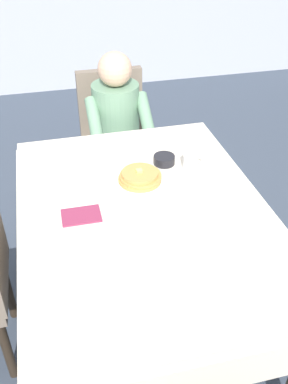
{
  "coord_description": "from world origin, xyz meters",
  "views": [
    {
      "loc": [
        -0.36,
        -1.46,
        1.91
      ],
      "look_at": [
        0.01,
        0.06,
        0.79
      ],
      "focal_mm": 40.12,
      "sensor_mm": 36.0,
      "label": 1
    }
  ],
  "objects_px": {
    "dining_table_main": "(145,225)",
    "knife_right_of_plate": "(178,180)",
    "plate_breakfast": "(139,182)",
    "bowl_butter": "(164,160)",
    "diner_person": "(117,123)",
    "syrup_pitcher": "(81,169)",
    "chair_diner": "(114,131)",
    "cup_coffee": "(191,161)",
    "spoon_near_edge": "(162,224)",
    "breakfast_stack": "(140,176)",
    "fork_left_of_plate": "(101,191)"
  },
  "relations": [
    {
      "from": "breakfast_stack",
      "to": "bowl_butter",
      "type": "relative_size",
      "value": 1.91
    },
    {
      "from": "syrup_pitcher",
      "to": "fork_left_of_plate",
      "type": "distance_m",
      "value": 0.18
    },
    {
      "from": "bowl_butter",
      "to": "knife_right_of_plate",
      "type": "xyz_separation_m",
      "value": [
        0.02,
        -0.17,
        -0.02
      ]
    },
    {
      "from": "breakfast_stack",
      "to": "chair_diner",
      "type": "bearing_deg",
      "value": 87.54
    },
    {
      "from": "breakfast_stack",
      "to": "fork_left_of_plate",
      "type": "bearing_deg",
      "value": -174.0
    },
    {
      "from": "fork_left_of_plate",
      "to": "spoon_near_edge",
      "type": "height_order",
      "value": "same"
    },
    {
      "from": "chair_diner",
      "to": "syrup_pitcher",
      "type": "distance_m",
      "value": 0.92
    },
    {
      "from": "diner_person",
      "to": "fork_left_of_plate",
      "type": "xyz_separation_m",
      "value": [
        -0.24,
        -0.83,
        0.07
      ]
    },
    {
      "from": "chair_diner",
      "to": "syrup_pitcher",
      "type": "relative_size",
      "value": 11.62
    },
    {
      "from": "diner_person",
      "to": "fork_left_of_plate",
      "type": "relative_size",
      "value": 6.22
    },
    {
      "from": "breakfast_stack",
      "to": "bowl_butter",
      "type": "bearing_deg",
      "value": 42.2
    },
    {
      "from": "dining_table_main",
      "to": "knife_right_of_plate",
      "type": "bearing_deg",
      "value": 40.78
    },
    {
      "from": "plate_breakfast",
      "to": "breakfast_stack",
      "type": "relative_size",
      "value": 1.34
    },
    {
      "from": "syrup_pitcher",
      "to": "diner_person",
      "type": "bearing_deg",
      "value": 65.24
    },
    {
      "from": "diner_person",
      "to": "cup_coffee",
      "type": "xyz_separation_m",
      "value": [
        0.24,
        -0.74,
        0.11
      ]
    },
    {
      "from": "diner_person",
      "to": "syrup_pitcher",
      "type": "xyz_separation_m",
      "value": [
        -0.31,
        -0.67,
        0.11
      ]
    },
    {
      "from": "knife_right_of_plate",
      "to": "spoon_near_edge",
      "type": "distance_m",
      "value": 0.35
    },
    {
      "from": "bowl_butter",
      "to": "spoon_near_edge",
      "type": "relative_size",
      "value": 0.73
    },
    {
      "from": "breakfast_stack",
      "to": "cup_coffee",
      "type": "bearing_deg",
      "value": 14.69
    },
    {
      "from": "knife_right_of_plate",
      "to": "dining_table_main",
      "type": "bearing_deg",
      "value": 126.62
    },
    {
      "from": "bowl_butter",
      "to": "cup_coffee",
      "type": "bearing_deg",
      "value": -32.48
    },
    {
      "from": "plate_breakfast",
      "to": "bowl_butter",
      "type": "distance_m",
      "value": 0.22
    },
    {
      "from": "diner_person",
      "to": "breakfast_stack",
      "type": "xyz_separation_m",
      "value": [
        -0.04,
        -0.81,
        0.11
      ]
    },
    {
      "from": "cup_coffee",
      "to": "breakfast_stack",
      "type": "bearing_deg",
      "value": -165.31
    },
    {
      "from": "chair_diner",
      "to": "syrup_pitcher",
      "type": "bearing_deg",
      "value": 69.47
    },
    {
      "from": "cup_coffee",
      "to": "fork_left_of_plate",
      "type": "xyz_separation_m",
      "value": [
        -0.47,
        -0.09,
        -0.04
      ]
    },
    {
      "from": "plate_breakfast",
      "to": "bowl_butter",
      "type": "height_order",
      "value": "bowl_butter"
    },
    {
      "from": "bowl_butter",
      "to": "dining_table_main",
      "type": "bearing_deg",
      "value": -118.37
    },
    {
      "from": "fork_left_of_plate",
      "to": "knife_right_of_plate",
      "type": "xyz_separation_m",
      "value": [
        0.38,
        0.0,
        0.0
      ]
    },
    {
      "from": "dining_table_main",
      "to": "spoon_near_edge",
      "type": "distance_m",
      "value": 0.16
    },
    {
      "from": "cup_coffee",
      "to": "spoon_near_edge",
      "type": "bearing_deg",
      "value": -123.08
    },
    {
      "from": "breakfast_stack",
      "to": "fork_left_of_plate",
      "type": "height_order",
      "value": "breakfast_stack"
    },
    {
      "from": "dining_table_main",
      "to": "breakfast_stack",
      "type": "xyz_separation_m",
      "value": [
        0.03,
        0.2,
        0.13
      ]
    },
    {
      "from": "cup_coffee",
      "to": "fork_left_of_plate",
      "type": "relative_size",
      "value": 0.63
    },
    {
      "from": "diner_person",
      "to": "spoon_near_edge",
      "type": "height_order",
      "value": "diner_person"
    },
    {
      "from": "plate_breakfast",
      "to": "breakfast_stack",
      "type": "distance_m",
      "value": 0.03
    },
    {
      "from": "plate_breakfast",
      "to": "spoon_near_edge",
      "type": "relative_size",
      "value": 1.87
    },
    {
      "from": "chair_diner",
      "to": "cup_coffee",
      "type": "xyz_separation_m",
      "value": [
        0.24,
        -0.89,
        0.25
      ]
    },
    {
      "from": "diner_person",
      "to": "knife_right_of_plate",
      "type": "bearing_deg",
      "value": 99.85
    },
    {
      "from": "plate_breakfast",
      "to": "dining_table_main",
      "type": "bearing_deg",
      "value": -96.37
    },
    {
      "from": "chair_diner",
      "to": "diner_person",
      "type": "height_order",
      "value": "diner_person"
    },
    {
      "from": "plate_breakfast",
      "to": "breakfast_stack",
      "type": "bearing_deg",
      "value": 5.69
    },
    {
      "from": "cup_coffee",
      "to": "bowl_butter",
      "type": "bearing_deg",
      "value": 147.52
    },
    {
      "from": "cup_coffee",
      "to": "fork_left_of_plate",
      "type": "bearing_deg",
      "value": -168.81
    },
    {
      "from": "spoon_near_edge",
      "to": "knife_right_of_plate",
      "type": "bearing_deg",
      "value": 70.27
    },
    {
      "from": "dining_table_main",
      "to": "cup_coffee",
      "type": "distance_m",
      "value": 0.43
    },
    {
      "from": "chair_diner",
      "to": "fork_left_of_plate",
      "type": "distance_m",
      "value": 1.04
    },
    {
      "from": "plate_breakfast",
      "to": "cup_coffee",
      "type": "xyz_separation_m",
      "value": [
        0.28,
        0.07,
        0.03
      ]
    },
    {
      "from": "diner_person",
      "to": "breakfast_stack",
      "type": "distance_m",
      "value": 0.82
    },
    {
      "from": "plate_breakfast",
      "to": "syrup_pitcher",
      "type": "xyz_separation_m",
      "value": [
        -0.26,
        0.14,
        0.03
      ]
    }
  ]
}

